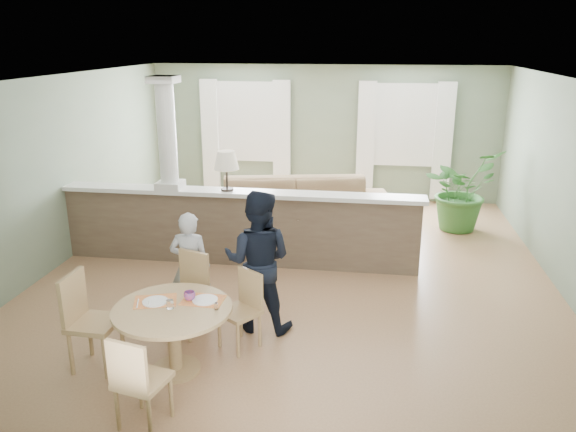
% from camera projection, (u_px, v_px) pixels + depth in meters
% --- Properties ---
extents(ground, '(8.00, 8.00, 0.00)m').
position_uv_depth(ground, '(298.00, 272.00, 8.03)').
color(ground, tan).
rests_on(ground, ground).
extents(room_shell, '(7.02, 8.02, 2.71)m').
position_uv_depth(room_shell, '(302.00, 138.00, 8.07)').
color(room_shell, gray).
rests_on(room_shell, ground).
extents(pony_wall, '(5.32, 0.38, 2.70)m').
position_uv_depth(pony_wall, '(232.00, 217.00, 8.14)').
color(pony_wall, brown).
rests_on(pony_wall, ground).
extents(sofa, '(3.37, 1.85, 0.93)m').
position_uv_depth(sofa, '(296.00, 209.00, 9.36)').
color(sofa, brown).
rests_on(sofa, ground).
extents(houseplant, '(1.66, 1.66, 1.40)m').
position_uv_depth(houseplant, '(461.00, 190.00, 9.64)').
color(houseplant, '#316628').
rests_on(houseplant, ground).
extents(dining_table, '(1.16, 1.16, 0.79)m').
position_uv_depth(dining_table, '(174.00, 320.00, 5.48)').
color(dining_table, tan).
rests_on(dining_table, ground).
extents(chair_far_boy, '(0.53, 0.53, 0.92)m').
position_uv_depth(chair_far_boy, '(189.00, 289.00, 6.30)').
color(chair_far_boy, tan).
rests_on(chair_far_boy, ground).
extents(chair_far_man, '(0.53, 0.53, 0.84)m').
position_uv_depth(chair_far_man, '(244.00, 305.00, 5.99)').
color(chair_far_man, tan).
rests_on(chair_far_man, ground).
extents(chair_near, '(0.48, 0.48, 0.88)m').
position_uv_depth(chair_near, '(137.00, 379.00, 4.66)').
color(chair_near, tan).
rests_on(chair_near, ground).
extents(chair_side, '(0.47, 0.47, 1.00)m').
position_uv_depth(chair_side, '(87.00, 317.00, 5.57)').
color(chair_side, tan).
rests_on(chair_side, ground).
extents(child_person, '(0.49, 0.33, 1.31)m').
position_uv_depth(child_person, '(190.00, 266.00, 6.54)').
color(child_person, '#A6A7AB').
rests_on(child_person, ground).
extents(man_person, '(0.82, 0.66, 1.63)m').
position_uv_depth(man_person, '(258.00, 261.00, 6.25)').
color(man_person, black).
rests_on(man_person, ground).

